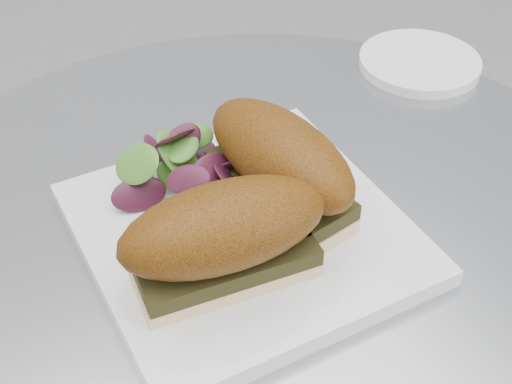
% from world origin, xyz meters
% --- Properties ---
extents(plate, '(0.24, 0.24, 0.02)m').
position_xyz_m(plate, '(-0.01, 0.01, 0.74)').
color(plate, white).
rests_on(plate, table).
extents(sandwich_left, '(0.16, 0.08, 0.08)m').
position_xyz_m(sandwich_left, '(-0.05, -0.03, 0.79)').
color(sandwich_left, beige).
rests_on(sandwich_left, plate).
extents(sandwich_right, '(0.10, 0.16, 0.08)m').
position_xyz_m(sandwich_right, '(0.03, 0.02, 0.79)').
color(sandwich_right, beige).
rests_on(sandwich_right, plate).
extents(salad, '(0.10, 0.10, 0.05)m').
position_xyz_m(salad, '(-0.03, 0.09, 0.77)').
color(salad, '#56902F').
rests_on(salad, plate).
extents(saucer, '(0.13, 0.13, 0.01)m').
position_xyz_m(saucer, '(0.28, 0.16, 0.74)').
color(saucer, white).
rests_on(saucer, table).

